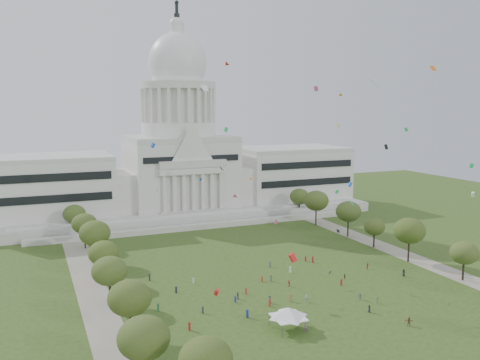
# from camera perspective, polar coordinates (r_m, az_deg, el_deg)

# --- Properties ---
(ground) EXTENTS (400.00, 400.00, 0.00)m
(ground) POSITION_cam_1_polar(r_m,az_deg,el_deg) (126.89, 8.12, -13.51)
(ground) COLOR #334B19
(ground) RESTS_ON ground
(capitol) EXTENTS (160.00, 64.50, 91.30)m
(capitol) POSITION_cam_1_polar(r_m,az_deg,el_deg) (224.35, -6.80, 1.86)
(capitol) COLOR beige
(capitol) RESTS_ON ground
(path_left) EXTENTS (8.00, 160.00, 0.04)m
(path_left) POSITION_cam_1_polar(r_m,az_deg,el_deg) (139.55, -16.34, -11.72)
(path_left) COLOR gray
(path_left) RESTS_ON ground
(path_right) EXTENTS (8.00, 160.00, 0.04)m
(path_right) POSITION_cam_1_polar(r_m,az_deg,el_deg) (176.73, 16.60, -7.50)
(path_right) COLOR gray
(path_right) RESTS_ON ground
(row_tree_l_0) EXTENTS (8.85, 8.85, 12.59)m
(row_tree_l_0) POSITION_cam_1_polar(r_m,az_deg,el_deg) (89.15, -10.76, -17.03)
(row_tree_l_0) COLOR black
(row_tree_l_0) RESTS_ON ground
(row_tree_l_1) EXTENTS (8.86, 8.86, 12.59)m
(row_tree_l_1) POSITION_cam_1_polar(r_m,az_deg,el_deg) (106.31, -12.29, -12.82)
(row_tree_l_1) COLOR black
(row_tree_l_1) RESTS_ON ground
(row_tree_r_1) EXTENTS (7.58, 7.58, 10.78)m
(row_tree_r_1) POSITION_cam_1_polar(r_m,az_deg,el_deg) (151.30, 23.88, -7.50)
(row_tree_r_1) COLOR black
(row_tree_r_1) RESTS_ON ground
(row_tree_l_2) EXTENTS (8.42, 8.42, 11.97)m
(row_tree_l_2) POSITION_cam_1_polar(r_m,az_deg,el_deg) (125.22, -14.46, -9.86)
(row_tree_l_2) COLOR black
(row_tree_l_2) RESTS_ON ground
(row_tree_r_2) EXTENTS (9.55, 9.55, 13.58)m
(row_tree_r_2) POSITION_cam_1_polar(r_m,az_deg,el_deg) (162.71, 18.50, -5.42)
(row_tree_r_2) COLOR black
(row_tree_r_2) RESTS_ON ground
(row_tree_l_3) EXTENTS (8.12, 8.12, 11.55)m
(row_tree_l_3) POSITION_cam_1_polar(r_m,az_deg,el_deg) (141.20, -15.07, -7.94)
(row_tree_l_3) COLOR black
(row_tree_l_3) RESTS_ON ground
(row_tree_r_3) EXTENTS (7.01, 7.01, 9.98)m
(row_tree_r_3) POSITION_cam_1_polar(r_m,az_deg,el_deg) (176.20, 14.86, -5.11)
(row_tree_r_3) COLOR black
(row_tree_r_3) RESTS_ON ground
(row_tree_l_4) EXTENTS (9.29, 9.29, 13.21)m
(row_tree_l_4) POSITION_cam_1_polar(r_m,az_deg,el_deg) (158.68, -16.00, -5.76)
(row_tree_l_4) COLOR black
(row_tree_l_4) RESTS_ON ground
(row_tree_r_4) EXTENTS (9.19, 9.19, 13.06)m
(row_tree_r_4) POSITION_cam_1_polar(r_m,az_deg,el_deg) (188.16, 12.08, -3.49)
(row_tree_r_4) COLOR black
(row_tree_r_4) RESTS_ON ground
(row_tree_l_5) EXTENTS (8.33, 8.33, 11.85)m
(row_tree_l_5) POSITION_cam_1_polar(r_m,az_deg,el_deg) (176.80, -17.08, -4.71)
(row_tree_l_5) COLOR black
(row_tree_l_5) RESTS_ON ground
(row_tree_r_5) EXTENTS (9.82, 9.82, 13.96)m
(row_tree_r_5) POSITION_cam_1_polar(r_m,az_deg,el_deg) (203.90, 8.57, -2.32)
(row_tree_r_5) COLOR black
(row_tree_r_5) RESTS_ON ground
(row_tree_l_6) EXTENTS (8.19, 8.19, 11.64)m
(row_tree_l_6) POSITION_cam_1_polar(r_m,az_deg,el_deg) (194.37, -18.11, -3.65)
(row_tree_l_6) COLOR black
(row_tree_l_6) RESTS_ON ground
(row_tree_r_6) EXTENTS (8.42, 8.42, 11.97)m
(row_tree_r_6) POSITION_cam_1_polar(r_m,az_deg,el_deg) (220.60, 6.69, -1.86)
(row_tree_r_6) COLOR black
(row_tree_r_6) RESTS_ON ground
(near_tree_0) EXTENTS (8.47, 8.47, 12.04)m
(near_tree_0) POSITION_cam_1_polar(r_m,az_deg,el_deg) (82.06, -3.88, -19.54)
(near_tree_0) COLOR black
(near_tree_0) RESTS_ON ground
(event_tent) EXTENTS (9.35, 9.35, 5.04)m
(event_tent) POSITION_cam_1_polar(r_m,az_deg,el_deg) (110.99, 5.46, -14.54)
(event_tent) COLOR #4C4C4C
(event_tent) RESTS_ON ground
(person_0) EXTENTS (1.01, 1.19, 2.06)m
(person_0) POSITION_cam_1_polar(r_m,az_deg,el_deg) (150.82, 17.91, -9.87)
(person_0) COLOR #26262B
(person_0) RESTS_ON ground
(person_2) EXTENTS (0.97, 0.89, 1.71)m
(person_2) POSITION_cam_1_polar(r_m,az_deg,el_deg) (154.49, 14.16, -9.35)
(person_2) COLOR #B21E1E
(person_2) RESTS_ON ground
(person_3) EXTENTS (0.70, 1.22, 1.82)m
(person_3) POSITION_cam_1_polar(r_m,az_deg,el_deg) (130.63, 13.32, -12.58)
(person_3) COLOR #4C4C51
(person_3) RESTS_ON ground
(person_4) EXTENTS (0.65, 1.06, 1.73)m
(person_4) POSITION_cam_1_polar(r_m,az_deg,el_deg) (136.70, 5.52, -11.46)
(person_4) COLOR #B21E1E
(person_4) RESTS_ON ground
(person_5) EXTENTS (1.34, 1.87, 1.88)m
(person_5) POSITION_cam_1_polar(r_m,az_deg,el_deg) (126.94, 7.50, -13.03)
(person_5) COLOR silver
(person_5) RESTS_ON ground
(person_6) EXTENTS (0.71, 0.95, 1.77)m
(person_6) POSITION_cam_1_polar(r_m,az_deg,el_deg) (123.81, 14.32, -13.81)
(person_6) COLOR #26262B
(person_6) RESTS_ON ground
(person_7) EXTENTS (0.86, 0.76, 1.97)m
(person_7) POSITION_cam_1_polar(r_m,az_deg,el_deg) (111.73, 7.35, -16.05)
(person_7) COLOR #994C8C
(person_7) RESTS_ON ground
(person_8) EXTENTS (0.94, 0.84, 1.65)m
(person_8) POSITION_cam_1_polar(r_m,az_deg,el_deg) (127.86, -0.27, -12.86)
(person_8) COLOR #4C4C51
(person_8) RESTS_ON ground
(person_9) EXTENTS (1.02, 1.06, 1.50)m
(person_9) POSITION_cam_1_polar(r_m,az_deg,el_deg) (129.49, 15.17, -12.91)
(person_9) COLOR #4C4C51
(person_9) RESTS_ON ground
(person_10) EXTENTS (0.44, 0.80, 1.35)m
(person_10) POSITION_cam_1_polar(r_m,az_deg,el_deg) (144.85, 11.68, -10.53)
(person_10) COLOR #26262B
(person_10) RESTS_ON ground
(person_11) EXTENTS (1.97, 1.43, 1.98)m
(person_11) POSITION_cam_1_polar(r_m,az_deg,el_deg) (119.13, 18.44, -14.83)
(person_11) COLOR olive
(person_11) RESTS_ON ground
(distant_crowd) EXTENTS (55.47, 38.39, 1.95)m
(distant_crowd) POSITION_cam_1_polar(r_m,az_deg,el_deg) (131.69, -0.31, -12.19)
(distant_crowd) COLOR #B21E1E
(distant_crowd) RESTS_ON ground
(kite_swarm) EXTENTS (81.81, 104.01, 54.95)m
(kite_swarm) POSITION_cam_1_polar(r_m,az_deg,el_deg) (125.25, 8.00, -0.22)
(kite_swarm) COLOR yellow
(kite_swarm) RESTS_ON ground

